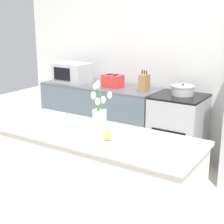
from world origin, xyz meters
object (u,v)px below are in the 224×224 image
(pear_figurine, at_px, (107,135))
(plate_setting_right, at_px, (145,143))
(plate_setting_left, at_px, (53,123))
(toaster, at_px, (113,81))
(cooking_pot, at_px, (183,90))
(stove_range, at_px, (178,131))
(flower_vase, at_px, (100,117))
(knife_block, at_px, (144,83))
(microwave, at_px, (73,72))

(pear_figurine, distance_m, plate_setting_right, 0.31)
(plate_setting_left, distance_m, toaster, 1.63)
(plate_setting_left, relative_size, cooking_pot, 1.19)
(stove_range, relative_size, toaster, 3.24)
(flower_vase, relative_size, knife_block, 1.59)
(stove_range, relative_size, flower_vase, 2.11)
(plate_setting_left, xyz_separation_m, microwave, (-1.07, 1.61, 0.14))
(stove_range, bearing_deg, toaster, -178.47)
(plate_setting_right, bearing_deg, stove_range, 102.97)
(plate_setting_right, bearing_deg, cooking_pot, 102.23)
(plate_setting_left, bearing_deg, pear_figurine, -8.66)
(flower_vase, bearing_deg, pear_figurine, -37.21)
(plate_setting_left, bearing_deg, plate_setting_right, 0.00)
(plate_setting_right, bearing_deg, pear_figurine, -160.87)
(flower_vase, distance_m, microwave, 2.25)
(toaster, height_order, cooking_pot, toaster)
(microwave, bearing_deg, cooking_pot, 1.71)
(toaster, xyz_separation_m, cooking_pot, (0.95, 0.07, -0.03))
(stove_range, height_order, flower_vase, flower_vase)
(flower_vase, bearing_deg, microwave, 134.79)
(cooking_pot, bearing_deg, toaster, -175.57)
(plate_setting_right, xyz_separation_m, cooking_pot, (-0.36, 1.65, 0.07))
(flower_vase, distance_m, knife_block, 1.61)
(cooking_pot, xyz_separation_m, microwave, (-1.66, -0.05, 0.08))
(flower_vase, bearing_deg, plate_setting_right, -1.39)
(toaster, distance_m, knife_block, 0.48)
(toaster, distance_m, cooking_pot, 0.96)
(stove_range, xyz_separation_m, microwave, (-1.64, -0.00, 0.59))
(microwave, xyz_separation_m, knife_block, (1.18, -0.04, -0.02))
(plate_setting_left, height_order, cooking_pot, cooking_pot)
(stove_range, distance_m, microwave, 1.75)
(plate_setting_left, relative_size, knife_block, 1.24)
(plate_setting_left, height_order, microwave, microwave)
(cooking_pot, bearing_deg, stove_range, -102.87)
(stove_range, xyz_separation_m, pear_figurine, (0.08, -1.71, 0.48))
(plate_setting_left, bearing_deg, flower_vase, 1.18)
(stove_range, xyz_separation_m, knife_block, (-0.47, -0.04, 0.56))
(knife_block, bearing_deg, plate_setting_left, -93.79)
(toaster, bearing_deg, cooking_pot, 4.43)
(pear_figurine, xyz_separation_m, toaster, (-1.03, 1.68, 0.06))
(plate_setting_right, height_order, microwave, microwave)
(flower_vase, relative_size, pear_figurine, 3.98)
(plate_setting_left, xyz_separation_m, plate_setting_right, (0.94, 0.00, 0.00))
(cooking_pot, distance_m, microwave, 1.66)
(pear_figurine, xyz_separation_m, knife_block, (-0.55, 1.67, 0.09))
(toaster, xyz_separation_m, knife_block, (0.48, -0.01, 0.03))
(microwave, bearing_deg, pear_figurine, -44.61)
(pear_figurine, height_order, microwave, microwave)
(flower_vase, relative_size, cooking_pot, 1.53)
(stove_range, distance_m, toaster, 1.09)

